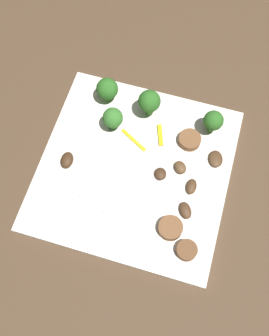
{
  "coord_description": "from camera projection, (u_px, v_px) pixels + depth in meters",
  "views": [
    {
      "loc": [
        -0.07,
        0.23,
        0.58
      ],
      "look_at": [
        0.0,
        0.0,
        0.01
      ],
      "focal_mm": 42.53,
      "sensor_mm": 36.0,
      "label": 1
    }
  ],
  "objects": [
    {
      "name": "broccoli_floret_1",
      "position": [
        213.0,
        121.0,
        0.61
      ],
      "size": [
        0.03,
        0.03,
        0.05
      ],
      "color": "#347525",
      "rests_on": "plate"
    },
    {
      "name": "fork",
      "position": [
        95.0,
        205.0,
        0.59
      ],
      "size": [
        0.18,
        0.07,
        0.0
      ],
      "rotation": [
        0.0,
        0.0,
        -0.3
      ],
      "color": "silver",
      "rests_on": "plate"
    },
    {
      "name": "mushroom_2",
      "position": [
        180.0,
        167.0,
        0.61
      ],
      "size": [
        0.03,
        0.03,
        0.01
      ],
      "primitive_type": "ellipsoid",
      "rotation": [
        0.0,
        0.0,
        2.24
      ],
      "color": "brown",
      "rests_on": "plate"
    },
    {
      "name": "plate",
      "position": [
        134.0,
        169.0,
        0.62
      ],
      "size": [
        0.29,
        0.29,
        0.01
      ],
      "primitive_type": "cube",
      "color": "white",
      "rests_on": "ground_plane"
    },
    {
      "name": "broccoli_floret_2",
      "position": [
        113.0,
        118.0,
        0.62
      ],
      "size": [
        0.03,
        0.03,
        0.04
      ],
      "color": "#408630",
      "rests_on": "plate"
    },
    {
      "name": "mushroom_4",
      "position": [
        191.0,
        187.0,
        0.6
      ],
      "size": [
        0.02,
        0.03,
        0.01
      ],
      "primitive_type": "ellipsoid",
      "rotation": [
        0.0,
        0.0,
        1.6
      ],
      "color": "#4C331E",
      "rests_on": "plate"
    },
    {
      "name": "mushroom_3",
      "position": [
        216.0,
        159.0,
        0.62
      ],
      "size": [
        0.03,
        0.03,
        0.01
      ],
      "primitive_type": "ellipsoid",
      "rotation": [
        0.0,
        0.0,
        1.83
      ],
      "color": "#4C331E",
      "rests_on": "plate"
    },
    {
      "name": "mushroom_5",
      "position": [
        160.0,
        175.0,
        0.6
      ],
      "size": [
        0.02,
        0.03,
        0.01
      ],
      "primitive_type": "ellipsoid",
      "rotation": [
        0.0,
        0.0,
        1.89
      ],
      "color": "#422B19",
      "rests_on": "plate"
    },
    {
      "name": "sausage_slice_0",
      "position": [
        170.0,
        228.0,
        0.57
      ],
      "size": [
        0.05,
        0.05,
        0.01
      ],
      "primitive_type": "cylinder",
      "rotation": [
        0.0,
        0.0,
        2.04
      ],
      "color": "brown",
      "rests_on": "plate"
    },
    {
      "name": "mushroom_0",
      "position": [
        67.0,
        160.0,
        0.61
      ],
      "size": [
        0.02,
        0.03,
        0.01
      ],
      "primitive_type": "ellipsoid",
      "rotation": [
        0.0,
        0.0,
        4.83
      ],
      "color": "#422B19",
      "rests_on": "plate"
    },
    {
      "name": "broccoli_floret_3",
      "position": [
        107.0,
        89.0,
        0.64
      ],
      "size": [
        0.04,
        0.04,
        0.05
      ],
      "color": "#347525",
      "rests_on": "plate"
    },
    {
      "name": "pepper_strip_0",
      "position": [
        134.0,
        140.0,
        0.63
      ],
      "size": [
        0.05,
        0.03,
        0.0
      ],
      "primitive_type": "cube",
      "rotation": [
        0.0,
        0.0,
        5.77
      ],
      "color": "yellow",
      "rests_on": "plate"
    },
    {
      "name": "pepper_strip_1",
      "position": [
        160.0,
        135.0,
        0.63
      ],
      "size": [
        0.02,
        0.04,
        0.0
      ],
      "primitive_type": "cube",
      "rotation": [
        0.0,
        0.0,
        1.91
      ],
      "color": "yellow",
      "rests_on": "plate"
    },
    {
      "name": "ground_plane",
      "position": [
        134.0,
        171.0,
        0.62
      ],
      "size": [
        1.4,
        1.4,
        0.0
      ],
      "primitive_type": "plane",
      "color": "#4C3826"
    },
    {
      "name": "sausage_slice_1",
      "position": [
        190.0,
        140.0,
        0.63
      ],
      "size": [
        0.04,
        0.04,
        0.01
      ],
      "primitive_type": "cylinder",
      "rotation": [
        0.0,
        0.0,
        1.8
      ],
      "color": "brown",
      "rests_on": "plate"
    },
    {
      "name": "sausage_slice_2",
      "position": [
        187.0,
        250.0,
        0.56
      ],
      "size": [
        0.04,
        0.04,
        0.01
      ],
      "primitive_type": "cylinder",
      "rotation": [
        0.0,
        0.0,
        0.89
      ],
      "color": "brown",
      "rests_on": "plate"
    },
    {
      "name": "broccoli_floret_0",
      "position": [
        149.0,
        102.0,
        0.62
      ],
      "size": [
        0.04,
        0.04,
        0.05
      ],
      "color": "#347525",
      "rests_on": "plate"
    },
    {
      "name": "mushroom_1",
      "position": [
        185.0,
        210.0,
        0.58
      ],
      "size": [
        0.03,
        0.03,
        0.01
      ],
      "primitive_type": "ellipsoid",
      "rotation": [
        0.0,
        0.0,
        2.1
      ],
      "color": "#4C331E",
      "rests_on": "plate"
    }
  ]
}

